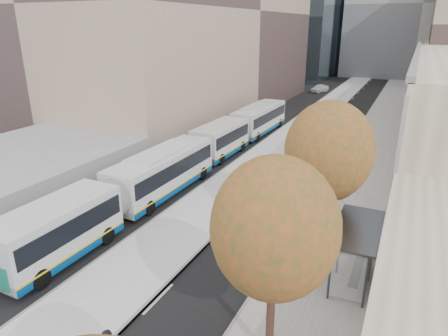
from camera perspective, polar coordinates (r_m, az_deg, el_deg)
The scene contains 10 objects.
bus_platform at distance 43.20m, azimuth 10.21°, elevation 4.93°, with size 4.25×150.00×0.15m, color silver.
sidewalk at distance 41.95m, azimuth 20.78°, elevation 3.45°, with size 4.75×150.00×0.08m, color gray.
building_midrise at distance 54.95m, azimuth -7.45°, elevation 21.27°, with size 24.00×46.00×25.00m, color tan.
building_far_block at distance 101.53m, azimuth 26.58°, elevation 20.13°, with size 30.00×18.00×30.00m, color gray.
bus_shelter at distance 18.59m, azimuth 19.03°, elevation -9.31°, with size 1.90×4.40×2.53m.
tree_b at distance 12.39m, azimuth 7.25°, elevation -8.57°, with size 4.00×4.00×6.97m.
tree_c at distance 19.55m, azimuth 14.74°, elevation 2.34°, with size 4.20×4.20×7.28m.
bus_near at distance 24.41m, azimuth -13.79°, elevation -3.29°, with size 2.66×17.25×2.87m.
bus_far at distance 39.33m, azimuth 2.96°, elevation 5.98°, with size 2.93×17.08×2.84m.
distant_car at distance 71.71m, azimuth 13.46°, elevation 11.03°, with size 1.61×3.99×1.36m, color silver.
Camera 1 is at (6.83, -5.44, 10.87)m, focal length 32.00 mm.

